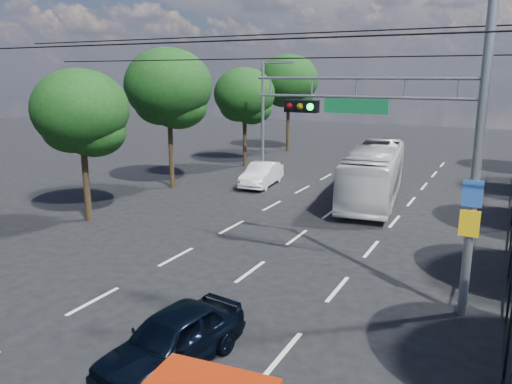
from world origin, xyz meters
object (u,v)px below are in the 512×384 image
Objects in this scene: white_bus at (374,173)px; white_van at (262,174)px; navy_hatchback at (172,339)px; signal_mast at (430,118)px.

white_bus is 2.45× the size of white_van.
navy_hatchback is 18.63m from white_van.
white_van is (-6.62, 0.32, -0.72)m from white_bus.
navy_hatchback is 17.16m from white_bus.
signal_mast reaches higher than navy_hatchback.
navy_hatchback is 0.39× the size of white_bus.
signal_mast is at bearing 60.16° from navy_hatchback.
white_bus is (0.12, 17.14, 0.73)m from navy_hatchback.
white_bus is at bearing 97.19° from navy_hatchback.
white_bus reaches higher than white_van.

